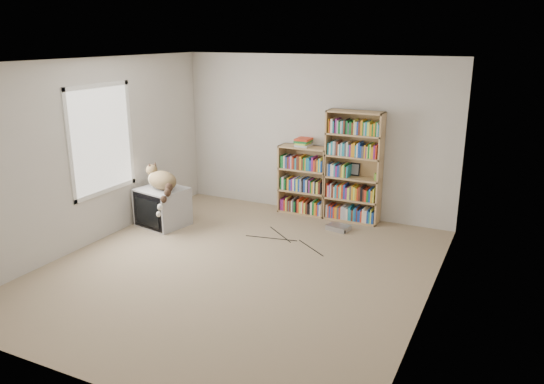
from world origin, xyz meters
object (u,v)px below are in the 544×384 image
at_px(dvd_player, 338,228).
at_px(crt_tv, 163,207).
at_px(bookcase_tall, 354,169).
at_px(bookcase_short, 304,183).
at_px(cat, 162,184).

bearing_deg(dvd_player, crt_tv, -148.11).
bearing_deg(crt_tv, dvd_player, 32.18).
bearing_deg(bookcase_tall, crt_tv, -149.66).
height_order(bookcase_short, dvd_player, bookcase_short).
bearing_deg(crt_tv, bookcase_short, 52.25).
xyz_separation_m(bookcase_tall, bookcase_short, (-0.81, 0.00, -0.31)).
relative_size(cat, dvd_player, 2.20).
height_order(crt_tv, bookcase_tall, bookcase_tall).
bearing_deg(crt_tv, bookcase_tall, 41.66).
relative_size(bookcase_short, dvd_player, 3.43).
bearing_deg(dvd_player, bookcase_tall, 97.25).
distance_m(bookcase_tall, dvd_player, 0.94).
distance_m(cat, bookcase_short, 2.25).
xyz_separation_m(cat, bookcase_tall, (2.43, 1.54, 0.14)).
relative_size(cat, bookcase_tall, 0.41).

